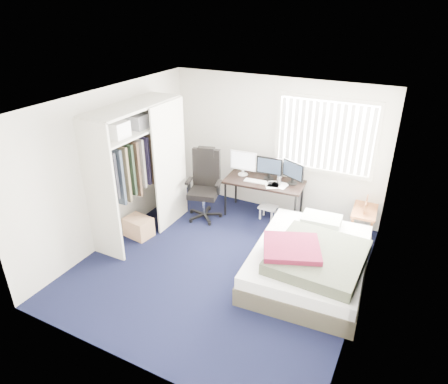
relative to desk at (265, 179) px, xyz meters
name	(u,v)px	position (x,y,z in m)	size (l,w,h in m)	color
ground	(222,264)	(0.03, -1.76, -0.74)	(4.20, 4.20, 0.00)	black
room_shell	(222,175)	(0.03, -1.76, 0.77)	(4.20, 4.20, 4.20)	silver
window_assembly	(325,136)	(0.93, 0.29, 0.86)	(1.72, 0.09, 1.32)	white
closet	(138,159)	(-1.64, -1.49, 0.61)	(0.64, 1.84, 2.22)	beige
desk	(265,179)	(0.00, 0.00, 0.00)	(1.47, 0.78, 1.16)	black
office_chair	(205,191)	(-0.96, -0.53, -0.24)	(0.74, 0.74, 1.30)	black
footstool	(268,209)	(0.13, -0.12, -0.54)	(0.32, 0.26, 0.25)	white
nightstand	(365,212)	(1.78, 0.09, -0.28)	(0.42, 0.78, 0.70)	brown
bed	(310,260)	(1.29, -1.44, -0.45)	(1.70, 2.19, 0.69)	#3C382B
pine_box	(139,227)	(-1.62, -1.67, -0.57)	(0.45, 0.34, 0.34)	#9F754F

